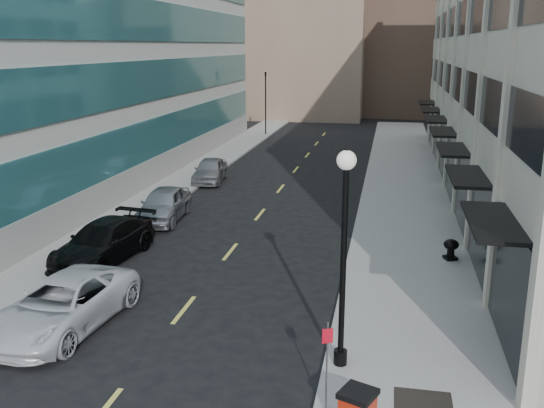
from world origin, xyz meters
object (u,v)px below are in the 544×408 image
at_px(car_grey_sedan, 210,170).
at_px(sign_post, 327,354).
at_px(car_black_pickup, 103,242).
at_px(urn_planter, 451,247).
at_px(traffic_signal, 266,76).
at_px(car_white_van, 63,305).
at_px(car_silver_sedan, 164,204).
at_px(lamppost, 344,240).

relative_size(car_grey_sedan, sign_post, 2.01).
bearing_deg(car_black_pickup, car_grey_sedan, 97.81).
bearing_deg(urn_planter, traffic_signal, 113.51).
xyz_separation_m(car_white_van, urn_planter, (12.32, 8.39, -0.13)).
bearing_deg(car_silver_sedan, lamppost, -56.39).
bearing_deg(car_white_van, car_grey_sedan, 99.72).
distance_m(car_grey_sedan, lamppost, 24.27).
bearing_deg(urn_planter, car_white_van, -145.74).
height_order(car_black_pickup, car_silver_sedan, car_silver_sedan).
xyz_separation_m(lamppost, urn_planter, (3.67, 9.20, -3.02)).
height_order(car_silver_sedan, car_grey_sedan, car_silver_sedan).
relative_size(car_black_pickup, sign_post, 2.45).
xyz_separation_m(traffic_signal, car_white_van, (2.30, -42.00, -4.92)).
bearing_deg(sign_post, car_grey_sedan, 87.99).
xyz_separation_m(car_white_van, car_black_pickup, (-1.60, 5.96, 0.01)).
distance_m(car_grey_sedan, urn_planter, 18.78).
xyz_separation_m(car_white_van, lamppost, (8.65, -0.81, 2.90)).
relative_size(car_white_van, sign_post, 2.53).
bearing_deg(lamppost, car_black_pickup, 146.56).
height_order(traffic_signal, car_silver_sedan, traffic_signal).
relative_size(lamppost, sign_post, 2.67).
distance_m(traffic_signal, car_black_pickup, 36.38).
relative_size(car_silver_sedan, urn_planter, 5.75).
xyz_separation_m(car_white_van, car_grey_sedan, (-1.60, 21.00, -0.02)).
distance_m(car_silver_sedan, sign_post, 17.96).
height_order(traffic_signal, car_white_van, traffic_signal).
distance_m(car_white_van, car_grey_sedan, 21.06).
height_order(car_black_pickup, car_grey_sedan, car_black_pickup).
relative_size(lamppost, urn_planter, 7.10).
distance_m(car_white_van, lamppost, 9.16).
relative_size(car_black_pickup, urn_planter, 6.50).
bearing_deg(traffic_signal, car_grey_sedan, -88.09).
height_order(car_black_pickup, lamppost, lamppost).
xyz_separation_m(car_grey_sedan, lamppost, (10.25, -21.81, 2.92)).
xyz_separation_m(car_black_pickup, car_grey_sedan, (0.00, 15.04, -0.03)).
bearing_deg(urn_planter, car_black_pickup, -170.12).
distance_m(traffic_signal, car_grey_sedan, 21.59).
height_order(traffic_signal, sign_post, traffic_signal).
bearing_deg(car_grey_sedan, car_black_pickup, -95.72).
relative_size(traffic_signal, lamppost, 1.16).
relative_size(sign_post, urn_planter, 2.66).
xyz_separation_m(sign_post, urn_planter, (3.82, 11.40, -0.95)).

